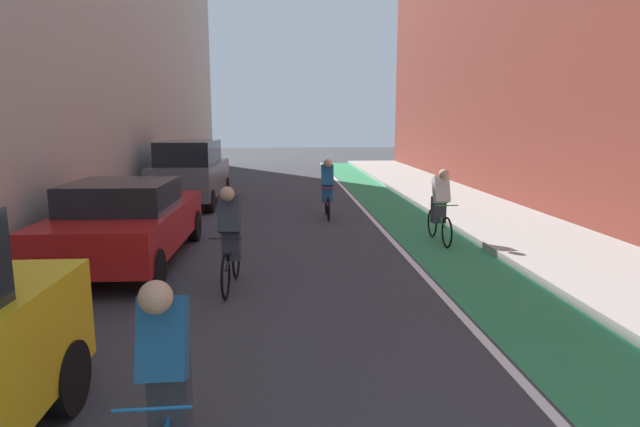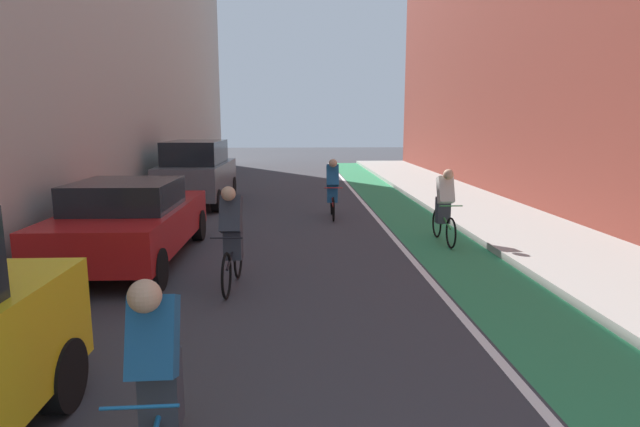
{
  "view_description": "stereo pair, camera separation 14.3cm",
  "coord_description": "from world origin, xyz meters",
  "px_view_note": "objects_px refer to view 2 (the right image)",
  "views": [
    {
      "loc": [
        -0.1,
        1.15,
        2.59
      ],
      "look_at": [
        0.41,
        8.17,
        1.34
      ],
      "focal_mm": 29.43,
      "sensor_mm": 36.0,
      "label": 1
    },
    {
      "loc": [
        0.04,
        1.14,
        2.59
      ],
      "look_at": [
        0.41,
        8.17,
        1.34
      ],
      "focal_mm": 29.43,
      "sensor_mm": 36.0,
      "label": 2
    }
  ],
  "objects_px": {
    "parked_sedan_red": "(131,220)",
    "cyclist_mid": "(232,234)",
    "parked_suv_gray": "(198,172)",
    "cyclist_far": "(333,188)",
    "cyclist_lead": "(157,379)",
    "cyclist_trailing": "(444,206)"
  },
  "relations": [
    {
      "from": "cyclist_mid",
      "to": "cyclist_lead",
      "type": "bearing_deg",
      "value": -90.13
    },
    {
      "from": "parked_sedan_red",
      "to": "cyclist_mid",
      "type": "xyz_separation_m",
      "value": [
        2.03,
        -1.6,
        0.06
      ]
    },
    {
      "from": "cyclist_mid",
      "to": "cyclist_far",
      "type": "relative_size",
      "value": 1.03
    },
    {
      "from": "cyclist_lead",
      "to": "cyclist_trailing",
      "type": "distance_m",
      "value": 8.52
    },
    {
      "from": "cyclist_mid",
      "to": "parked_sedan_red",
      "type": "bearing_deg",
      "value": 141.83
    },
    {
      "from": "parked_sedan_red",
      "to": "cyclist_trailing",
      "type": "bearing_deg",
      "value": 11.55
    },
    {
      "from": "parked_sedan_red",
      "to": "cyclist_lead",
      "type": "height_order",
      "value": "cyclist_lead"
    },
    {
      "from": "parked_suv_gray",
      "to": "cyclist_far",
      "type": "distance_m",
      "value": 4.85
    },
    {
      "from": "parked_sedan_red",
      "to": "parked_suv_gray",
      "type": "relative_size",
      "value": 1.02
    },
    {
      "from": "cyclist_lead",
      "to": "cyclist_trailing",
      "type": "bearing_deg",
      "value": 60.53
    },
    {
      "from": "cyclist_lead",
      "to": "cyclist_far",
      "type": "height_order",
      "value": "cyclist_far"
    },
    {
      "from": "parked_suv_gray",
      "to": "cyclist_lead",
      "type": "xyz_separation_m",
      "value": [
        2.02,
        -13.12,
        -0.21
      ]
    },
    {
      "from": "parked_suv_gray",
      "to": "parked_sedan_red",
      "type": "bearing_deg",
      "value": -89.99
    },
    {
      "from": "cyclist_mid",
      "to": "cyclist_far",
      "type": "bearing_deg",
      "value": 71.17
    },
    {
      "from": "cyclist_far",
      "to": "cyclist_mid",
      "type": "bearing_deg",
      "value": -108.83
    },
    {
      "from": "parked_sedan_red",
      "to": "parked_suv_gray",
      "type": "bearing_deg",
      "value": 90.01
    },
    {
      "from": "parked_suv_gray",
      "to": "cyclist_far",
      "type": "relative_size",
      "value": 2.64
    },
    {
      "from": "cyclist_mid",
      "to": "cyclist_trailing",
      "type": "bearing_deg",
      "value": 34.43
    },
    {
      "from": "parked_suv_gray",
      "to": "cyclist_trailing",
      "type": "relative_size",
      "value": 2.65
    },
    {
      "from": "cyclist_mid",
      "to": "parked_suv_gray",
      "type": "bearing_deg",
      "value": 103.34
    },
    {
      "from": "cyclist_far",
      "to": "parked_sedan_red",
      "type": "bearing_deg",
      "value": -133.18
    },
    {
      "from": "cyclist_mid",
      "to": "cyclist_trailing",
      "type": "xyz_separation_m",
      "value": [
        4.18,
        2.86,
        -0.05
      ]
    }
  ]
}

